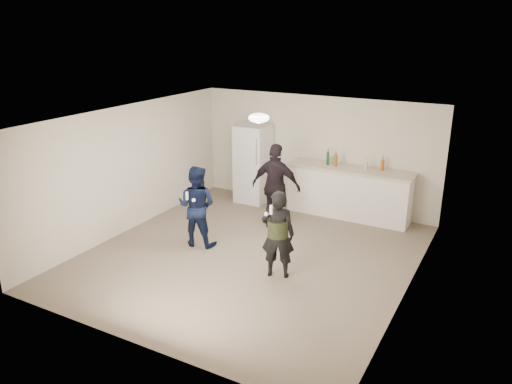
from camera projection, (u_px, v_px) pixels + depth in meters
The scene contains 21 objects.
floor at pixel (251, 255), 9.00m from camera, with size 6.00×6.00×0.00m, color #6B5B4C.
ceiling at pixel (250, 118), 8.19m from camera, with size 6.00×6.00×0.00m, color silver.
wall_back at pixel (316, 152), 11.09m from camera, with size 6.00×6.00×0.00m, color beige.
wall_front at pixel (131, 258), 6.10m from camera, with size 6.00×6.00×0.00m, color beige.
wall_left at pixel (129, 169), 9.84m from camera, with size 6.00×6.00×0.00m, color beige.
wall_right at pixel (413, 218), 7.35m from camera, with size 6.00×6.00×0.00m, color beige.
counter at pixel (348, 193), 10.64m from camera, with size 2.60×0.56×1.05m, color white.
counter_top at pixel (350, 169), 10.46m from camera, with size 2.68×0.64×0.04m, color beige.
fridge at pixel (253, 164), 11.49m from camera, with size 0.70×0.70×1.80m, color silver.
fridge_handle at pixel (256, 152), 10.93m from camera, with size 0.02×0.02×0.60m, color silver.
ceiling_dome at pixel (259, 118), 8.46m from camera, with size 0.36×0.36×0.16m, color white.
shaker at pixel (331, 160), 10.73m from camera, with size 0.08×0.08×0.17m, color silver.
man at pixel (197, 206), 9.22m from camera, with size 0.75×0.58×1.53m, color #101D44.
woman at pixel (278, 234), 8.05m from camera, with size 0.54×0.36×1.49m, color black.
camo_shorts at pixel (278, 228), 8.02m from camera, with size 0.34×0.34×0.28m, color #2D391A.
spectator at pixel (276, 187), 9.97m from camera, with size 1.02×0.43×1.75m, color black.
remote_man at pixel (187, 196), 8.90m from camera, with size 0.04×0.04×0.15m, color silver.
nunchuk_man at pixel (194, 200), 8.89m from camera, with size 0.07×0.07×0.07m, color white.
remote_woman at pixel (271, 210), 7.68m from camera, with size 0.04×0.04×0.15m, color white.
nunchuk_woman at pixel (266, 214), 7.78m from camera, with size 0.07×0.07×0.07m, color white.
bottle_cluster at pixel (353, 162), 10.45m from camera, with size 1.21×0.25×0.28m.
Camera 1 is at (3.98, -7.11, 3.99)m, focal length 35.00 mm.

